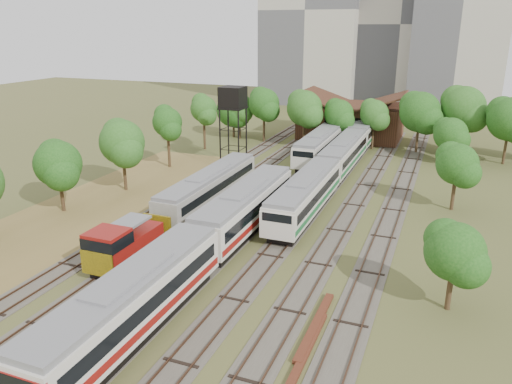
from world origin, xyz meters
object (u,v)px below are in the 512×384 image
at_px(railcar_green_set, 343,155).
at_px(shunter_locomotive, 123,246).
at_px(water_tower, 233,100).
at_px(railcar_red_set, 200,247).

distance_m(railcar_green_set, shunter_locomotive, 34.71).
xyz_separation_m(railcar_green_set, shunter_locomotive, (-10.00, -33.24, -0.29)).
height_order(railcar_green_set, water_tower, water_tower).
relative_size(railcar_red_set, shunter_locomotive, 4.27).
xyz_separation_m(railcar_green_set, water_tower, (-13.74, -3.84, 6.80)).
distance_m(railcar_red_set, railcar_green_set, 32.16).
bearing_deg(water_tower, shunter_locomotive, -82.75).
bearing_deg(railcar_red_set, railcar_green_set, 82.86).
bearing_deg(railcar_green_set, water_tower, -164.40).
bearing_deg(water_tower, railcar_green_set, 15.60).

